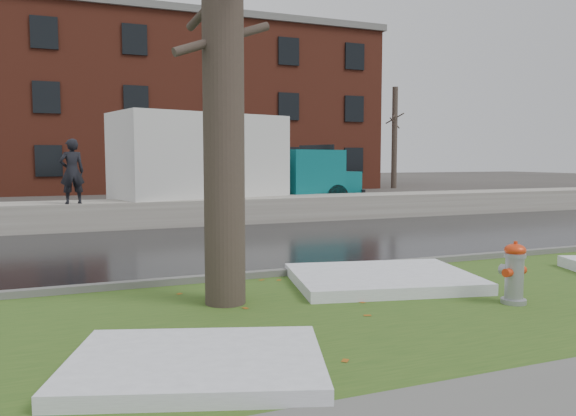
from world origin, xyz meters
name	(u,v)px	position (x,y,z in m)	size (l,w,h in m)	color
ground	(357,287)	(0.00, 0.00, 0.00)	(120.00, 120.00, 0.00)	#47423D
verge	(404,306)	(0.00, -1.25, 0.02)	(60.00, 4.50, 0.04)	#2E511B
road	(258,244)	(0.00, 4.50, 0.01)	(60.00, 7.00, 0.03)	black
parking_lot	(182,211)	(0.00, 13.00, 0.01)	(60.00, 9.00, 0.03)	slate
curb	(327,270)	(0.00, 1.00, 0.07)	(60.00, 0.15, 0.14)	slate
snowbank	(211,211)	(0.00, 8.70, 0.38)	(60.00, 1.60, 0.75)	#ADA99E
brick_building	(159,111)	(2.00, 30.00, 5.00)	(26.00, 12.00, 10.00)	maroon
bg_tree_center	(20,132)	(-6.00, 26.00, 3.33)	(1.40, 1.62, 6.50)	#504339
bg_tree_right	(394,137)	(16.00, 24.00, 3.33)	(1.40, 1.62, 6.50)	#504339
fire_hydrant	(514,270)	(1.33, -1.73, 0.47)	(0.40, 0.36, 0.81)	#929599
tree	(223,44)	(-2.11, -0.33, 3.31)	(1.34, 1.56, 6.49)	#504339
box_truck	(230,165)	(0.93, 9.95, 1.71)	(9.78, 4.18, 3.24)	black
worker	(72,171)	(-3.77, 8.10, 1.58)	(0.60, 0.40, 1.66)	black
snow_patch_near	(382,278)	(0.37, -0.10, 0.12)	(2.60, 2.00, 0.16)	white
snow_patch_far	(197,363)	(-2.97, -2.49, 0.11)	(2.20, 1.60, 0.14)	white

